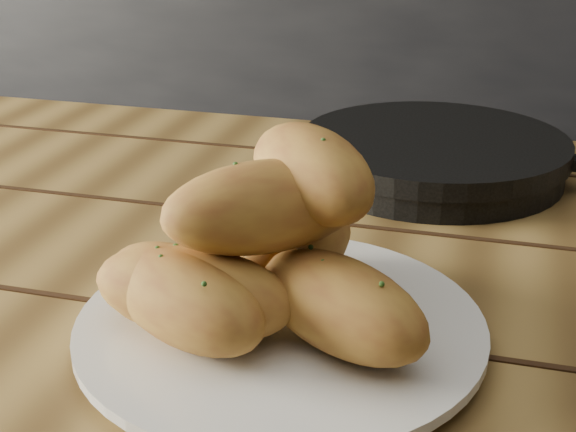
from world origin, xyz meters
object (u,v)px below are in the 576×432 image
object	(u,v)px
table	(325,365)
bread_rolls	(263,254)
plate	(281,329)
skillet	(435,155)

from	to	relation	value
table	bread_rolls	distance (m)	0.20
plate	skillet	world-z (taller)	skillet
table	plate	world-z (taller)	plate
table	plate	size ratio (longest dim) A/B	5.50
table	skillet	size ratio (longest dim) A/B	3.75
plate	bread_rolls	xyz separation A→B (m)	(-0.01, -0.00, 0.06)
bread_rolls	skillet	size ratio (longest dim) A/B	0.61
plate	table	bearing A→B (deg)	86.22
table	skillet	xyz separation A→B (m)	(0.06, 0.26, 0.12)
plate	skillet	distance (m)	0.39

